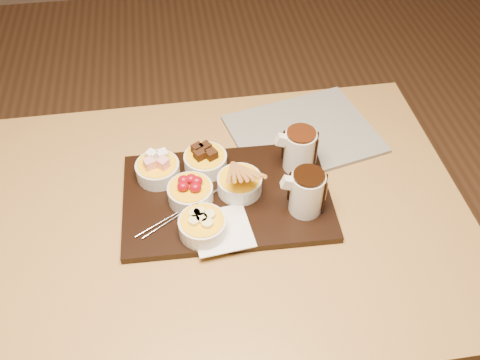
{
  "coord_description": "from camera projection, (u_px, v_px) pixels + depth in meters",
  "views": [
    {
      "loc": [
        -0.02,
        -0.76,
        1.65
      ],
      "look_at": [
        0.1,
        0.03,
        0.81
      ],
      "focal_mm": 40.0,
      "sensor_mm": 36.0,
      "label": 1
    }
  ],
  "objects": [
    {
      "name": "bowl_marshmallows",
      "position": [
        158.0,
        170.0,
        1.22
      ],
      "size": [
        0.1,
        0.1,
        0.04
      ],
      "primitive_type": "cylinder",
      "color": "silver",
      "rests_on": "serving_board"
    },
    {
      "name": "bowl_cake",
      "position": [
        206.0,
        162.0,
        1.24
      ],
      "size": [
        0.1,
        0.1,
        0.04
      ],
      "primitive_type": "cylinder",
      "color": "silver",
      "rests_on": "serving_board"
    },
    {
      "name": "bowl_bananas",
      "position": [
        203.0,
        226.0,
        1.1
      ],
      "size": [
        0.1,
        0.1,
        0.04
      ],
      "primitive_type": "cylinder",
      "color": "silver",
      "rests_on": "serving_board"
    },
    {
      "name": "pitcher_dark_chocolate",
      "position": [
        307.0,
        193.0,
        1.13
      ],
      "size": [
        0.07,
        0.07,
        0.1
      ],
      "primitive_type": "cylinder",
      "rotation": [
        0.0,
        0.0,
        -0.03
      ],
      "color": "silver",
      "rests_on": "serving_board"
    },
    {
      "name": "serving_board",
      "position": [
        227.0,
        197.0,
        1.2
      ],
      "size": [
        0.47,
        0.32,
        0.02
      ],
      "primitive_type": "cube",
      "rotation": [
        0.0,
        0.0,
        -0.03
      ],
      "color": "black",
      "rests_on": "dining_table"
    },
    {
      "name": "bowl_biscotti",
      "position": [
        240.0,
        184.0,
        1.19
      ],
      "size": [
        0.1,
        0.1,
        0.04
      ],
      "primitive_type": "cylinder",
      "color": "silver",
      "rests_on": "serving_board"
    },
    {
      "name": "fondue_skewers",
      "position": [
        187.0,
        207.0,
        1.16
      ],
      "size": [
        0.16,
        0.24,
        0.01
      ],
      "primitive_type": null,
      "rotation": [
        0.0,
        0.0,
        -1.05
      ],
      "color": "silver",
      "rests_on": "serving_board"
    },
    {
      "name": "bowl_strawberries",
      "position": [
        190.0,
        193.0,
        1.17
      ],
      "size": [
        0.1,
        0.1,
        0.04
      ],
      "primitive_type": "cylinder",
      "color": "silver",
      "rests_on": "serving_board"
    },
    {
      "name": "napkin",
      "position": [
        222.0,
        230.0,
        1.12
      ],
      "size": [
        0.13,
        0.13,
        0.0
      ],
      "primitive_type": "cube",
      "rotation": [
        0.0,
        0.0,
        0.11
      ],
      "color": "white",
      "rests_on": "serving_board"
    },
    {
      "name": "newspaper",
      "position": [
        303.0,
        134.0,
        1.35
      ],
      "size": [
        0.4,
        0.35,
        0.01
      ],
      "primitive_type": "cube",
      "rotation": [
        0.0,
        0.0,
        0.22
      ],
      "color": "beige",
      "rests_on": "dining_table"
    },
    {
      "name": "dining_table",
      "position": [
        200.0,
        242.0,
        1.25
      ],
      "size": [
        1.2,
        0.8,
        0.75
      ],
      "color": "#A57C3D",
      "rests_on": "ground"
    },
    {
      "name": "pitcher_milk_chocolate",
      "position": [
        300.0,
        151.0,
        1.22
      ],
      "size": [
        0.07,
        0.07,
        0.1
      ],
      "primitive_type": "cylinder",
      "rotation": [
        0.0,
        0.0,
        -0.03
      ],
      "color": "silver",
      "rests_on": "serving_board"
    }
  ]
}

